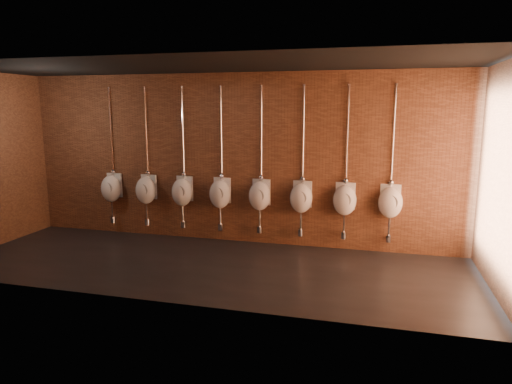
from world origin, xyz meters
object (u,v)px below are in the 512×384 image
urinal_2 (182,191)px  urinal_5 (301,197)px  urinal_4 (260,195)px  urinal_7 (390,202)px  urinal_6 (345,199)px  urinal_0 (111,188)px  urinal_3 (220,193)px  urinal_1 (146,190)px

urinal_2 → urinal_5: bearing=0.0°
urinal_4 → urinal_7: bearing=0.0°
urinal_4 → urinal_6: same height
urinal_0 → urinal_3: bearing=0.0°
urinal_3 → urinal_7: size_ratio=1.00×
urinal_0 → urinal_6: (4.67, 0.00, 0.00)m
urinal_2 → urinal_6: bearing=0.0°
urinal_3 → urinal_4: bearing=0.0°
urinal_1 → urinal_5: size_ratio=1.00×
urinal_1 → urinal_7: (4.67, 0.00, 0.00)m
urinal_1 → urinal_5: bearing=0.0°
urinal_1 → urinal_3: bearing=0.0°
urinal_2 → urinal_5: 2.34m
urinal_0 → urinal_7: 5.45m
urinal_2 → urinal_6: same height
urinal_0 → urinal_3: same height
urinal_0 → urinal_3: size_ratio=1.00×
urinal_3 → urinal_4: size_ratio=1.00×
urinal_1 → urinal_7: bearing=0.0°
urinal_3 → urinal_5: 1.56m
urinal_2 → urinal_1: bearing=180.0°
urinal_3 → urinal_1: bearing=180.0°
urinal_5 → urinal_6: bearing=0.0°
urinal_2 → urinal_7: 3.89m
urinal_2 → urinal_6: 3.12m
urinal_5 → urinal_4: bearing=180.0°
urinal_4 → urinal_7: (2.34, 0.00, 0.00)m
urinal_6 → urinal_2: bearing=180.0°
urinal_1 → urinal_3: 1.56m
urinal_3 → urinal_7: same height
urinal_3 → urinal_2: bearing=180.0°
urinal_0 → urinal_2: bearing=0.0°
urinal_3 → urinal_4: 0.78m
urinal_0 → urinal_1: (0.78, 0.00, 0.00)m
urinal_5 → urinal_6: size_ratio=1.00×
urinal_0 → urinal_2: same height
urinal_4 → urinal_7: size_ratio=1.00×
urinal_5 → urinal_7: 1.56m
urinal_5 → urinal_6: 0.78m
urinal_1 → urinal_0: bearing=180.0°
urinal_2 → urinal_7: size_ratio=1.00×
urinal_5 → urinal_6: (0.78, 0.00, 0.00)m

